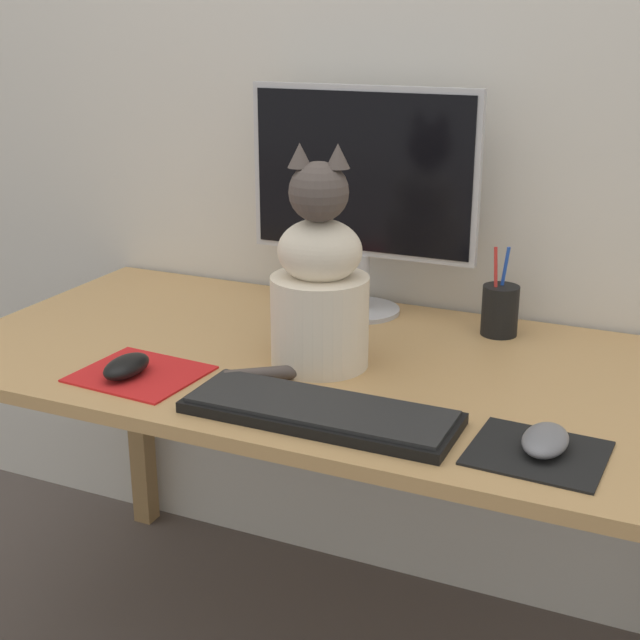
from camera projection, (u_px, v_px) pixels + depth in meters
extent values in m
cube|color=beige|center=(412.00, 51.00, 1.85)|extent=(7.00, 0.04, 2.50)
cube|color=tan|center=(334.00, 365.00, 1.68)|extent=(1.49, 0.74, 0.02)
cube|color=olive|center=(139.00, 406.00, 2.35)|extent=(0.05, 0.05, 0.68)
cylinder|color=#B2B2B7|center=(361.00, 310.00, 1.93)|extent=(0.17, 0.17, 0.01)
cylinder|color=#B2B2B7|center=(361.00, 281.00, 1.91)|extent=(0.04, 0.04, 0.12)
cube|color=#B2B2B7|center=(363.00, 172.00, 1.84)|extent=(0.50, 0.02, 0.35)
cube|color=black|center=(361.00, 173.00, 1.83)|extent=(0.47, 0.00, 0.33)
cube|color=black|center=(320.00, 413.00, 1.43)|extent=(0.45, 0.16, 0.02)
cube|color=black|center=(320.00, 406.00, 1.42)|extent=(0.43, 0.14, 0.01)
cube|color=red|center=(140.00, 374.00, 1.60)|extent=(0.23, 0.20, 0.00)
cube|color=black|center=(537.00, 453.00, 1.31)|extent=(0.20, 0.18, 0.00)
ellipsoid|color=black|center=(126.00, 366.00, 1.58)|extent=(0.06, 0.11, 0.04)
ellipsoid|color=slate|center=(545.00, 440.00, 1.31)|extent=(0.07, 0.11, 0.03)
cylinder|color=beige|center=(320.00, 321.00, 1.62)|extent=(0.22, 0.22, 0.17)
ellipsoid|color=beige|center=(320.00, 251.00, 1.58)|extent=(0.18, 0.17, 0.12)
sphere|color=#4C423D|center=(319.00, 192.00, 1.53)|extent=(0.13, 0.13, 0.11)
cone|color=#4C423D|center=(300.00, 155.00, 1.51)|extent=(0.05, 0.05, 0.04)
cone|color=#4C423D|center=(338.00, 156.00, 1.51)|extent=(0.05, 0.05, 0.04)
cylinder|color=#4C423D|center=(289.00, 372.00, 1.58)|extent=(0.20, 0.16, 0.03)
cylinder|color=black|center=(500.00, 310.00, 1.79)|extent=(0.07, 0.07, 0.10)
cylinder|color=red|center=(496.00, 282.00, 1.76)|extent=(0.02, 0.03, 0.14)
cylinder|color=#1E47B2|center=(503.00, 281.00, 1.77)|extent=(0.02, 0.01, 0.14)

